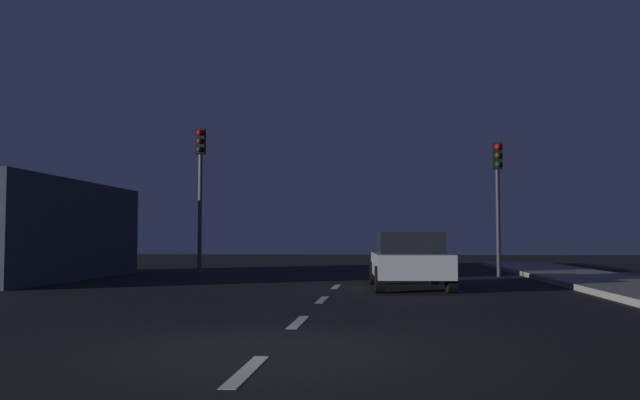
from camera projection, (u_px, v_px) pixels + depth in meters
ground_plane at (325, 297)px, 14.56m from camera, size 80.00×80.00×0.00m
lane_stripe_nearest at (246, 371)px, 6.42m from camera, size 0.16×1.60×0.01m
lane_stripe_second at (298, 322)px, 10.19m from camera, size 0.16×1.60×0.01m
lane_stripe_third at (322, 300)px, 13.97m from camera, size 0.16×1.60×0.01m
lane_stripe_fourth at (336, 287)px, 17.74m from camera, size 0.16×1.60×0.01m
traffic_signal_left at (200, 173)px, 23.58m from camera, size 0.32×0.38×5.18m
traffic_signal_right at (498, 182)px, 22.53m from camera, size 0.32×0.38×4.54m
car_stopped_ahead at (409, 260)px, 17.17m from camera, size 2.13×4.24×1.44m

